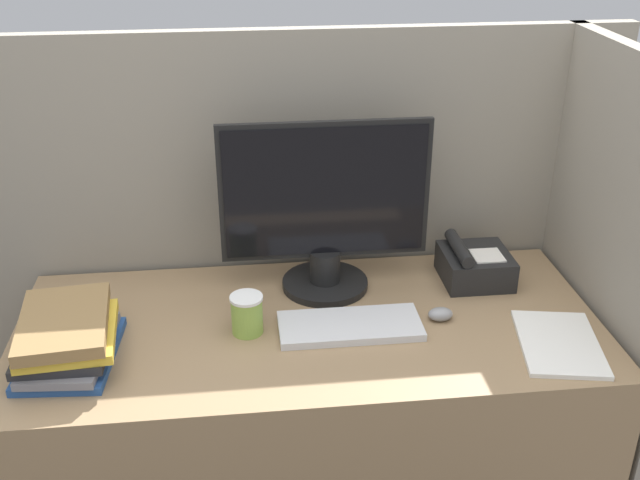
# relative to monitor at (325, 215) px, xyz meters

# --- Properties ---
(cubicle_panel_rear) EXTENTS (1.90, 0.04, 1.41)m
(cubicle_panel_rear) POSITION_rel_monitor_xyz_m (-0.06, 0.19, -0.25)
(cubicle_panel_rear) COLOR gray
(cubicle_panel_rear) RESTS_ON ground_plane
(cubicle_panel_right) EXTENTS (0.04, 0.74, 1.41)m
(cubicle_panel_right) POSITION_rel_monitor_xyz_m (0.73, -0.16, -0.25)
(cubicle_panel_right) COLOR gray
(cubicle_panel_right) RESTS_ON ground_plane
(desk) EXTENTS (1.50, 0.68, 0.74)m
(desk) POSITION_rel_monitor_xyz_m (-0.06, -0.19, -0.59)
(desk) COLOR #937551
(desk) RESTS_ON ground_plane
(monitor) EXTENTS (0.56, 0.24, 0.48)m
(monitor) POSITION_rel_monitor_xyz_m (0.00, 0.00, 0.00)
(monitor) COLOR black
(monitor) RESTS_ON desk
(keyboard) EXTENTS (0.36, 0.16, 0.02)m
(keyboard) POSITION_rel_monitor_xyz_m (0.04, -0.23, -0.21)
(keyboard) COLOR silver
(keyboard) RESTS_ON desk
(mouse) EXTENTS (0.06, 0.04, 0.03)m
(mouse) POSITION_rel_monitor_xyz_m (0.28, -0.21, -0.20)
(mouse) COLOR gray
(mouse) RESTS_ON desk
(coffee_cup) EXTENTS (0.08, 0.08, 0.10)m
(coffee_cup) POSITION_rel_monitor_xyz_m (-0.22, -0.21, -0.17)
(coffee_cup) COLOR #8CB247
(coffee_cup) RESTS_ON desk
(book_stack) EXTENTS (0.24, 0.32, 0.12)m
(book_stack) POSITION_rel_monitor_xyz_m (-0.65, -0.28, -0.16)
(book_stack) COLOR #264C8C
(book_stack) RESTS_ON desk
(desk_telephone) EXTENTS (0.19, 0.19, 0.12)m
(desk_telephone) POSITION_rel_monitor_xyz_m (0.42, -0.01, -0.17)
(desk_telephone) COLOR black
(desk_telephone) RESTS_ON desk
(paper_pile) EXTENTS (0.24, 0.31, 0.01)m
(paper_pile) POSITION_rel_monitor_xyz_m (0.54, -0.36, -0.21)
(paper_pile) COLOR white
(paper_pile) RESTS_ON desk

